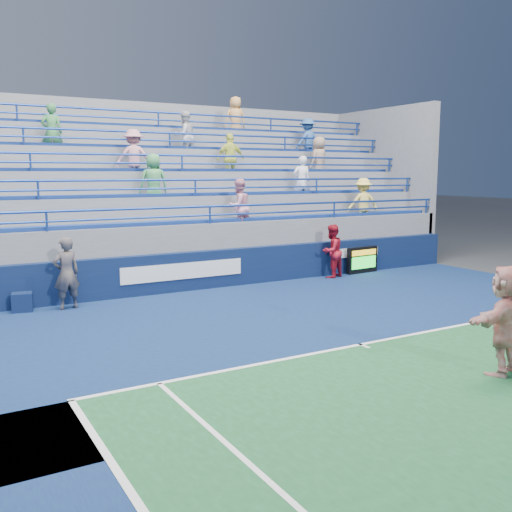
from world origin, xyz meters
TOP-DOWN VIEW (x-y plane):
  - ground at (0.00, 0.00)m, footprint 120.00×120.00m
  - sponsor_wall at (0.00, 6.50)m, footprint 18.00×0.32m
  - bleacher_stand at (0.00, 10.27)m, footprint 18.00×5.61m
  - serve_speed_board at (5.32, 6.20)m, footprint 1.28×0.25m
  - judge_chair at (-5.24, 6.20)m, footprint 0.55×0.55m
  - tennis_player at (1.02, -2.37)m, footprint 1.78×0.95m
  - line_judge at (-4.25, 5.88)m, footprint 0.71×0.53m
  - ball_girl at (3.94, 6.07)m, footprint 0.98×0.87m

SIDE VIEW (x-z plane):
  - ground at x=0.00m, z-range 0.00..0.00m
  - judge_chair at x=-5.24m, z-range -0.15..0.68m
  - serve_speed_board at x=5.32m, z-range 0.00..0.88m
  - sponsor_wall at x=0.00m, z-range 0.00..1.10m
  - ball_girl at x=3.94m, z-range 0.00..1.70m
  - line_judge at x=-4.25m, z-range 0.00..1.78m
  - tennis_player at x=1.02m, z-range -0.55..2.39m
  - bleacher_stand at x=0.00m, z-range -1.52..4.61m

